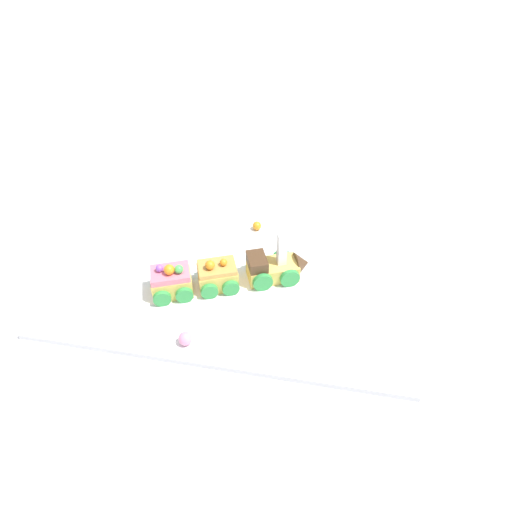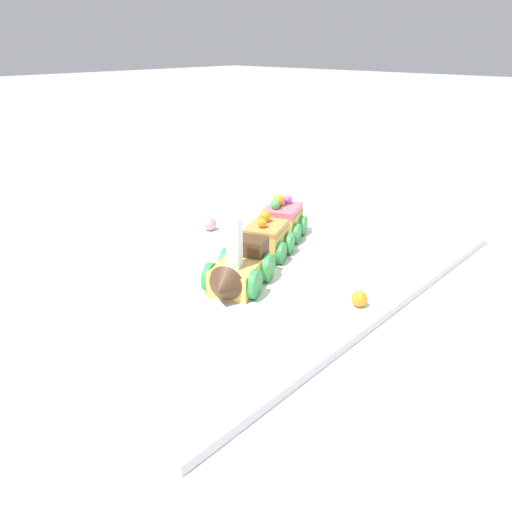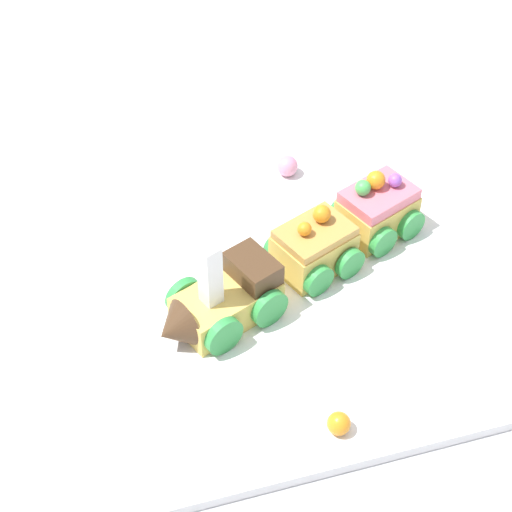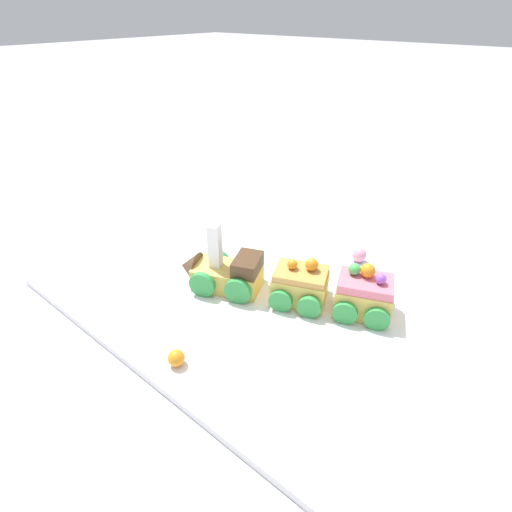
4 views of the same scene
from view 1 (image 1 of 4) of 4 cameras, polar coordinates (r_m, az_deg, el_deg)
name	(u,v)px [view 1 (image 1 of 4)]	position (r m, az deg, el deg)	size (l,w,h in m)	color
ground_plane	(233,283)	(0.83, -3.31, -3.82)	(10.00, 10.00, 0.00)	#B2B2B7
display_board	(233,281)	(0.82, -3.33, -3.52)	(0.69, 0.42, 0.01)	white
cake_train_locomotive	(277,267)	(0.81, 2.97, -1.56)	(0.14, 0.10, 0.10)	#E0BC56
cake_car_caramel	(218,276)	(0.79, -5.51, -2.80)	(0.10, 0.10, 0.07)	#E0BC56
cake_car_strawberry	(172,282)	(0.79, -11.95, -3.59)	(0.10, 0.10, 0.07)	#E0BC56
gumball_orange	(257,226)	(0.94, 0.13, 4.33)	(0.02, 0.02, 0.02)	orange
gumball_pink	(185,339)	(0.71, -10.04, -11.54)	(0.02, 0.02, 0.02)	pink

